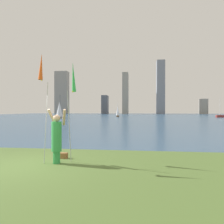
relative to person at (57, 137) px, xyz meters
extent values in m
cube|color=#2D4C6B|center=(-0.92, 61.26, -1.04)|extent=(120.00, 116.73, 0.12)
cube|color=#263316|center=(-0.92, 2.90, -1.01)|extent=(120.00, 0.70, 0.02)
cylinder|color=green|center=(0.00, -0.01, -0.76)|extent=(0.26, 0.26, 0.45)
cylinder|color=green|center=(0.00, -0.01, 0.01)|extent=(0.37, 0.37, 1.08)
sphere|color=#D1A889|center=(0.00, -0.01, 0.68)|extent=(0.26, 0.26, 0.26)
cylinder|color=#D1A889|center=(-0.23, 0.14, 0.71)|extent=(0.26, 0.42, 0.62)
cylinder|color=#D1A889|center=(0.23, 0.14, 0.71)|extent=(0.26, 0.42, 0.62)
cylinder|color=#B2B2B7|center=(-0.45, 0.09, 0.53)|extent=(0.02, 0.37, 3.02)
cone|color=#F25919|center=(-0.45, -0.31, 2.52)|extent=(0.16, 0.27, 0.96)
sphere|color=yellow|center=(-0.45, -0.26, 2.05)|extent=(0.06, 0.06, 0.06)
cylinder|color=#B2B2B7|center=(0.45, 0.09, 0.35)|extent=(0.02, 0.45, 2.65)
cone|color=green|center=(0.45, 0.61, 2.26)|extent=(0.16, 0.34, 1.16)
sphere|color=yellow|center=(0.45, 0.52, 1.69)|extent=(0.06, 0.06, 0.06)
cube|color=brown|center=(-0.05, 0.84, -0.87)|extent=(0.32, 0.21, 0.22)
cube|color=brown|center=(-3.10, 54.58, -0.76)|extent=(0.75, 1.89, 0.45)
cylinder|color=silver|center=(-3.10, 54.58, 1.32)|extent=(0.06, 0.06, 3.71)
cone|color=white|center=(-3.10, 54.44, 0.84)|extent=(0.97, 0.97, 2.75)
cube|color=white|center=(-15.01, 40.38, -0.74)|extent=(1.08, 3.13, 0.49)
cylinder|color=#47474C|center=(-15.01, 40.38, 1.97)|extent=(0.09, 0.09, 4.95)
cone|color=white|center=(-15.06, 40.15, 1.19)|extent=(1.81, 1.81, 3.38)
cube|color=maroon|center=(24.49, 53.75, -0.66)|extent=(2.13, 1.11, 0.64)
cylinder|color=silver|center=(24.49, 53.75, 1.99)|extent=(0.06, 0.06, 4.67)
cube|color=gray|center=(-39.23, 107.87, 10.60)|extent=(7.03, 4.36, 23.17)
cube|color=#565B66|center=(-15.56, 110.06, 4.00)|extent=(3.14, 6.54, 9.98)
cube|color=gray|center=(-4.28, 108.80, 9.95)|extent=(3.06, 5.83, 21.87)
cube|color=gray|center=(13.99, 107.46, 12.75)|extent=(4.07, 6.29, 27.48)
cube|color=gray|center=(34.99, 106.17, 2.80)|extent=(3.38, 4.46, 7.57)
camera|label=1|loc=(3.01, -7.67, 0.97)|focal=34.94mm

